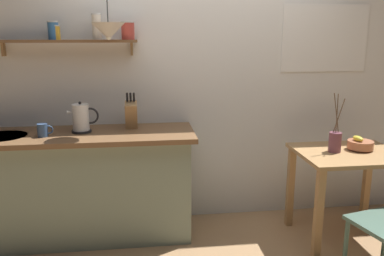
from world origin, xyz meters
name	(u,v)px	position (x,y,z in m)	size (l,w,h in m)	color
ground_plane	(208,247)	(0.00, 0.00, 0.00)	(14.00, 14.00, 0.00)	#A87F56
back_wall	(220,74)	(0.20, 0.65, 1.35)	(6.80, 0.11, 2.70)	white
kitchen_counter	(85,185)	(-1.00, 0.32, 0.47)	(1.83, 0.63, 0.92)	gray
wall_shelf	(79,36)	(-0.99, 0.49, 1.69)	(1.14, 0.20, 0.34)	brown
dining_table	(348,169)	(1.16, 0.00, 0.62)	(0.83, 0.68, 0.77)	tan
fruit_bowl	(360,144)	(1.27, 0.04, 0.82)	(0.21, 0.21, 0.12)	#BC704C
twig_vase	(335,141)	(1.04, 0.02, 0.86)	(0.10, 0.10, 0.48)	brown
electric_kettle	(81,118)	(-1.00, 0.33, 1.04)	(0.25, 0.16, 0.25)	black
knife_block	(131,114)	(-0.60, 0.42, 1.05)	(0.10, 0.17, 0.31)	tan
coffee_mug_by_sink	(43,130)	(-1.28, 0.22, 0.98)	(0.12, 0.08, 0.10)	#3D5B89
pendant_lamp	(108,31)	(-0.74, 0.25, 1.73)	(0.26, 0.26, 0.48)	black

